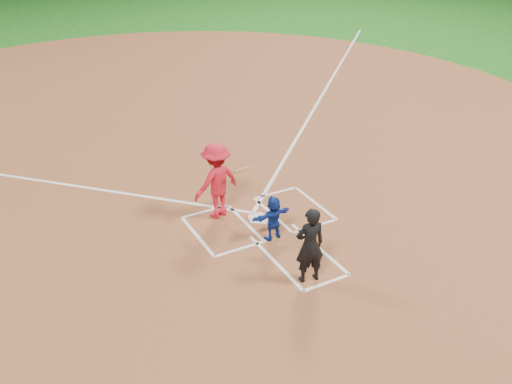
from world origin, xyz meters
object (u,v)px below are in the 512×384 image
catcher (273,218)px  home_plate (259,218)px  umpire (310,245)px  batter_at_plate (217,181)px

catcher → home_plate: bearing=-101.9°
catcher → umpire: size_ratio=0.64×
home_plate → batter_at_plate: 1.36m
batter_at_plate → catcher: bearing=-65.8°
catcher → batter_at_plate: size_ratio=0.56×
umpire → batter_at_plate: size_ratio=0.89×
umpire → catcher: bearing=-86.1°
umpire → batter_at_plate: (-0.52, 3.14, 0.10)m
batter_at_plate → umpire: bearing=-80.5°
catcher → batter_at_plate: bearing=-69.7°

